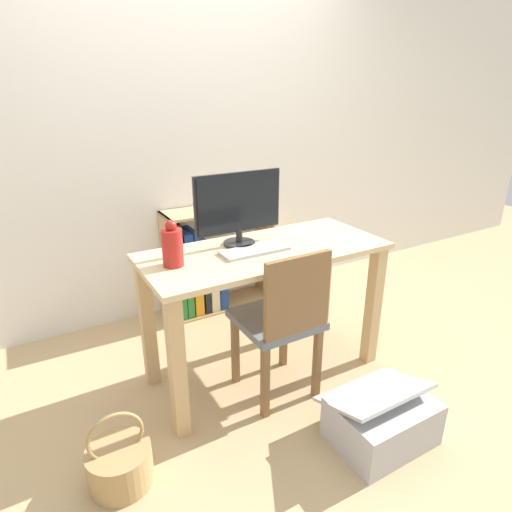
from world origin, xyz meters
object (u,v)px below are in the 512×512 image
Objects in this scene: vase at (172,246)px; storage_box at (381,419)px; monitor at (239,205)px; bookshelf at (203,269)px; chair at (282,318)px; keyboard at (255,250)px; basket at (120,464)px.

storage_box is at bearing -47.23° from vase.
monitor is 0.62× the size of bookshelf.
chair is 0.66m from storage_box.
monitor is 2.19× the size of vase.
keyboard is 1.00m from bookshelf.
bookshelf is 2.23× the size of basket.
chair is 2.38× the size of basket.
storage_box is (0.20, -1.62, -0.21)m from bookshelf.
keyboard is (0.02, -0.14, -0.21)m from monitor.
chair is at bearing 114.94° from storage_box.
keyboard is 1.01× the size of basket.
keyboard is 1.02m from storage_box.
vase is 0.28× the size of bookshelf.
monitor is 0.58× the size of chair.
vase is 0.49× the size of storage_box.
keyboard reaches higher than basket.
bookshelf is at bearing 83.27° from monitor.
vase reaches higher than storage_box.
chair is (0.06, -0.36, -0.52)m from monitor.
basket is 0.77× the size of storage_box.
bookshelf reaches higher than basket.
vase is at bearing 154.88° from chair.
vase is at bearing 42.09° from basket.
keyboard is 1.15m from basket.
vase is (-0.41, -0.11, -0.12)m from monitor.
monitor is 1.33m from basket.
monitor is 1.06× the size of storage_box.
monitor is 0.44m from vase.
vase reaches higher than chair.
storage_box is at bearing -69.32° from keyboard.
basket is (-0.43, -0.39, -0.78)m from vase.
basket is at bearing -137.91° from vase.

